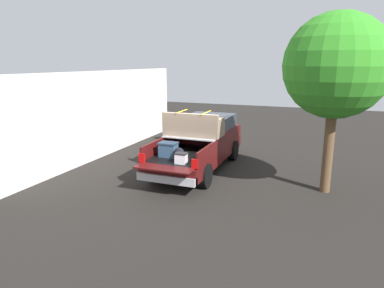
{
  "coord_description": "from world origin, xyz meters",
  "views": [
    {
      "loc": [
        -11.6,
        -4.31,
        3.92
      ],
      "look_at": [
        -0.6,
        0.0,
        1.1
      ],
      "focal_mm": 32.25,
      "sensor_mm": 36.0,
      "label": 1
    }
  ],
  "objects": [
    {
      "name": "ground_plane",
      "position": [
        0.0,
        0.0,
        0.0
      ],
      "size": [
        40.0,
        40.0,
        0.0
      ],
      "primitive_type": "plane",
      "color": "black"
    },
    {
      "name": "pickup_truck",
      "position": [
        0.36,
        0.0,
        0.96
      ],
      "size": [
        6.05,
        2.06,
        2.23
      ],
      "color": "#470F0F",
      "rests_on": "ground_plane"
    },
    {
      "name": "building_facade",
      "position": [
        0.81,
        4.55,
        1.78
      ],
      "size": [
        11.47,
        0.36,
        3.56
      ],
      "primitive_type": "cube",
      "color": "silver",
      "rests_on": "ground_plane"
    },
    {
      "name": "tree_background",
      "position": [
        -0.71,
        -4.47,
        3.79
      ],
      "size": [
        3.03,
        3.03,
        5.33
      ],
      "color": "brown",
      "rests_on": "ground_plane"
    },
    {
      "name": "trash_can",
      "position": [
        3.87,
        2.86,
        0.5
      ],
      "size": [
        0.6,
        0.6,
        0.98
      ],
      "color": "#2D2D33",
      "rests_on": "ground_plane"
    }
  ]
}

